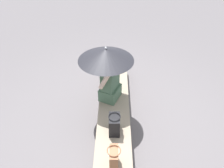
{
  "coord_description": "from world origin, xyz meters",
  "views": [
    {
      "loc": [
        -2.64,
        -0.01,
        2.89
      ],
      "look_at": [
        0.08,
        0.03,
        0.75
      ],
      "focal_mm": 35.29,
      "sensor_mm": 36.0,
      "label": 1
    }
  ],
  "objects_px": {
    "parasol": "(106,55)",
    "magazine": "(114,64)",
    "person_seated": "(110,79)",
    "handbag_black": "(114,158)",
    "tote_bag_canvas": "(114,124)"
  },
  "relations": [
    {
      "from": "person_seated",
      "to": "magazine",
      "type": "height_order",
      "value": "person_seated"
    },
    {
      "from": "person_seated",
      "to": "parasol",
      "type": "xyz_separation_m",
      "value": [
        -0.03,
        0.06,
        0.47
      ]
    },
    {
      "from": "handbag_black",
      "to": "tote_bag_canvas",
      "type": "bearing_deg",
      "value": -0.2
    },
    {
      "from": "parasol",
      "to": "magazine",
      "type": "height_order",
      "value": "parasol"
    },
    {
      "from": "person_seated",
      "to": "handbag_black",
      "type": "distance_m",
      "value": 1.29
    },
    {
      "from": "tote_bag_canvas",
      "to": "person_seated",
      "type": "bearing_deg",
      "value": 6.01
    },
    {
      "from": "person_seated",
      "to": "parasol",
      "type": "relative_size",
      "value": 0.92
    },
    {
      "from": "person_seated",
      "to": "handbag_black",
      "type": "xyz_separation_m",
      "value": [
        -1.27,
        -0.08,
        -0.24
      ]
    },
    {
      "from": "parasol",
      "to": "magazine",
      "type": "bearing_deg",
      "value": -6.25
    },
    {
      "from": "person_seated",
      "to": "parasol",
      "type": "distance_m",
      "value": 0.48
    },
    {
      "from": "person_seated",
      "to": "magazine",
      "type": "relative_size",
      "value": 3.21
    },
    {
      "from": "person_seated",
      "to": "magazine",
      "type": "distance_m",
      "value": 1.09
    },
    {
      "from": "parasol",
      "to": "magazine",
      "type": "distance_m",
      "value": 1.36
    },
    {
      "from": "parasol",
      "to": "person_seated",
      "type": "bearing_deg",
      "value": -58.18
    },
    {
      "from": "parasol",
      "to": "magazine",
      "type": "relative_size",
      "value": 3.51
    }
  ]
}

